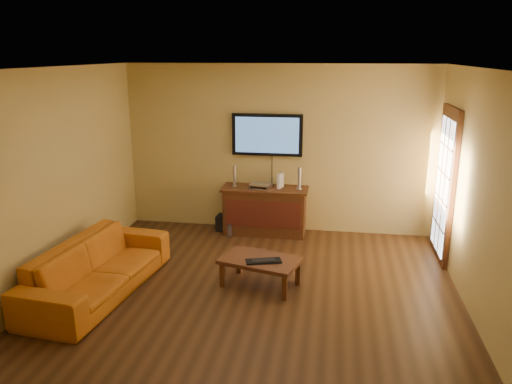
% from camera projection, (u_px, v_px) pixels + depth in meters
% --- Properties ---
extents(ground_plane, '(5.00, 5.00, 0.00)m').
position_uv_depth(ground_plane, '(252.00, 297.00, 6.05)').
color(ground_plane, '#331E0E').
rests_on(ground_plane, ground).
extents(room_walls, '(5.00, 5.00, 5.00)m').
position_uv_depth(room_walls, '(261.00, 151.00, 6.19)').
color(room_walls, tan).
rests_on(room_walls, ground).
extents(french_door, '(0.07, 1.02, 2.22)m').
position_uv_depth(french_door, '(445.00, 186.00, 7.01)').
color(french_door, '#43210F').
rests_on(french_door, ground).
extents(media_console, '(1.38, 0.53, 0.77)m').
position_uv_depth(media_console, '(265.00, 210.00, 8.10)').
color(media_console, '#43210F').
rests_on(media_console, ground).
extents(television, '(1.14, 0.08, 0.67)m').
position_uv_depth(television, '(267.00, 135.00, 7.98)').
color(television, black).
rests_on(television, ground).
extents(coffee_table, '(1.08, 0.82, 0.37)m').
position_uv_depth(coffee_table, '(260.00, 262.00, 6.27)').
color(coffee_table, '#43210F').
rests_on(coffee_table, ground).
extents(sofa, '(0.88, 2.28, 0.87)m').
position_uv_depth(sofa, '(97.00, 259.00, 6.07)').
color(sofa, '#BB6114').
rests_on(sofa, ground).
extents(speaker_left, '(0.10, 0.10, 0.35)m').
position_uv_depth(speaker_left, '(234.00, 177.00, 8.02)').
color(speaker_left, silver).
rests_on(speaker_left, media_console).
extents(speaker_right, '(0.10, 0.10, 0.35)m').
position_uv_depth(speaker_right, '(299.00, 179.00, 7.87)').
color(speaker_right, silver).
rests_on(speaker_right, media_console).
extents(av_receiver, '(0.36, 0.29, 0.07)m').
position_uv_depth(av_receiver, '(261.00, 186.00, 7.96)').
color(av_receiver, silver).
rests_on(av_receiver, media_console).
extents(game_console, '(0.10, 0.18, 0.23)m').
position_uv_depth(game_console, '(280.00, 181.00, 7.97)').
color(game_console, white).
rests_on(game_console, media_console).
extents(subwoofer, '(0.26, 0.26, 0.25)m').
position_uv_depth(subwoofer, '(225.00, 223.00, 8.31)').
color(subwoofer, black).
rests_on(subwoofer, ground).
extents(bottle, '(0.08, 0.08, 0.23)m').
position_uv_depth(bottle, '(229.00, 231.00, 7.98)').
color(bottle, white).
rests_on(bottle, ground).
extents(keyboard, '(0.47, 0.29, 0.03)m').
position_uv_depth(keyboard, '(264.00, 261.00, 6.16)').
color(keyboard, black).
rests_on(keyboard, coffee_table).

